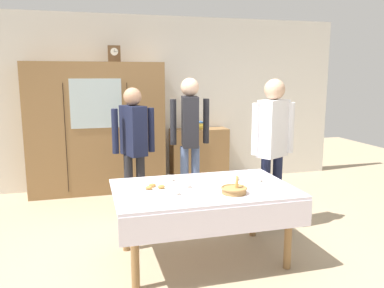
# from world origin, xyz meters

# --- Properties ---
(ground_plane) EXTENTS (12.00, 12.00, 0.00)m
(ground_plane) POSITION_xyz_m (0.00, 0.00, 0.00)
(ground_plane) COLOR tan
(ground_plane) RESTS_ON ground
(back_wall) EXTENTS (6.40, 0.10, 2.70)m
(back_wall) POSITION_xyz_m (0.00, 2.65, 1.35)
(back_wall) COLOR silver
(back_wall) RESTS_ON ground
(dining_table) EXTENTS (1.69, 1.06, 0.73)m
(dining_table) POSITION_xyz_m (0.00, -0.24, 0.64)
(dining_table) COLOR olive
(dining_table) RESTS_ON ground
(wall_cabinet) EXTENTS (2.01, 0.46, 1.97)m
(wall_cabinet) POSITION_xyz_m (-0.90, 2.35, 0.99)
(wall_cabinet) COLOR olive
(wall_cabinet) RESTS_ON ground
(mantel_clock) EXTENTS (0.18, 0.11, 0.24)m
(mantel_clock) POSITION_xyz_m (-0.61, 2.35, 2.09)
(mantel_clock) COLOR brown
(mantel_clock) RESTS_ON wall_cabinet
(bookshelf_low) EXTENTS (0.93, 0.35, 0.91)m
(bookshelf_low) POSITION_xyz_m (0.72, 2.41, 0.46)
(bookshelf_low) COLOR olive
(bookshelf_low) RESTS_ON ground
(book_stack) EXTENTS (0.16, 0.23, 0.12)m
(book_stack) POSITION_xyz_m (0.72, 2.41, 0.97)
(book_stack) COLOR #B29333
(book_stack) RESTS_ON bookshelf_low
(tea_cup_mid_left) EXTENTS (0.13, 0.13, 0.06)m
(tea_cup_mid_left) POSITION_xyz_m (-0.17, -0.20, 0.76)
(tea_cup_mid_left) COLOR white
(tea_cup_mid_left) RESTS_ON dining_table
(tea_cup_front_edge) EXTENTS (0.13, 0.13, 0.06)m
(tea_cup_front_edge) POSITION_xyz_m (0.38, -0.06, 0.76)
(tea_cup_front_edge) COLOR white
(tea_cup_front_edge) RESTS_ON dining_table
(tea_cup_back_edge) EXTENTS (0.13, 0.13, 0.06)m
(tea_cup_back_edge) POSITION_xyz_m (-0.32, -0.38, 0.75)
(tea_cup_back_edge) COLOR white
(tea_cup_back_edge) RESTS_ON dining_table
(tea_cup_near_left) EXTENTS (0.13, 0.13, 0.06)m
(tea_cup_near_left) POSITION_xyz_m (0.58, -0.17, 0.76)
(tea_cup_near_left) COLOR white
(tea_cup_near_left) RESTS_ON dining_table
(tea_cup_mid_right) EXTENTS (0.13, 0.13, 0.06)m
(tea_cup_mid_right) POSITION_xyz_m (-0.27, 0.07, 0.76)
(tea_cup_mid_right) COLOR white
(tea_cup_mid_right) RESTS_ON dining_table
(bread_basket) EXTENTS (0.24, 0.24, 0.16)m
(bread_basket) POSITION_xyz_m (0.21, -0.46, 0.76)
(bread_basket) COLOR #9E7542
(bread_basket) RESTS_ON dining_table
(pastry_plate) EXTENTS (0.28, 0.28, 0.05)m
(pastry_plate) POSITION_xyz_m (-0.46, -0.16, 0.74)
(pastry_plate) COLOR white
(pastry_plate) RESTS_ON dining_table
(spoon_mid_right) EXTENTS (0.12, 0.02, 0.01)m
(spoon_mid_right) POSITION_xyz_m (0.06, -0.35, 0.73)
(spoon_mid_right) COLOR silver
(spoon_mid_right) RESTS_ON dining_table
(spoon_mid_left) EXTENTS (0.12, 0.02, 0.01)m
(spoon_mid_left) POSITION_xyz_m (0.58, -0.54, 0.73)
(spoon_mid_left) COLOR silver
(spoon_mid_left) RESTS_ON dining_table
(person_behind_table_right) EXTENTS (0.52, 0.41, 1.63)m
(person_behind_table_right) POSITION_xyz_m (-0.50, 1.11, 0.99)
(person_behind_table_right) COLOR #232328
(person_behind_table_right) RESTS_ON ground
(person_beside_shelf) EXTENTS (0.52, 0.39, 1.75)m
(person_beside_shelf) POSITION_xyz_m (0.25, 1.20, 1.07)
(person_beside_shelf) COLOR slate
(person_beside_shelf) RESTS_ON ground
(person_by_cabinet) EXTENTS (0.52, 0.35, 1.74)m
(person_by_cabinet) POSITION_xyz_m (1.00, 0.35, 1.07)
(person_by_cabinet) COLOR #191E38
(person_by_cabinet) RESTS_ON ground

